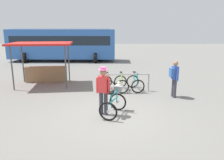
{
  "coord_description": "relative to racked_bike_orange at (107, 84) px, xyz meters",
  "views": [
    {
      "loc": [
        0.19,
        -7.1,
        2.95
      ],
      "look_at": [
        0.06,
        1.17,
        1.0
      ],
      "focal_mm": 34.07,
      "sensor_mm": 36.0,
      "label": 1
    }
  ],
  "objects": [
    {
      "name": "ground_plane",
      "position": [
        0.21,
        -3.08,
        -0.37
      ],
      "size": [
        80.0,
        80.0,
        0.0
      ],
      "primitive_type": "plane",
      "color": "slate"
    },
    {
      "name": "bike_rack_rail",
      "position": [
        0.82,
        -0.11,
        0.27
      ],
      "size": [
        2.5,
        0.27,
        0.88
      ],
      "color": "#99999E",
      "rests_on": "ground"
    },
    {
      "name": "racked_bike_orange",
      "position": [
        0.0,
        0.0,
        0.0
      ],
      "size": [
        0.84,
        1.2,
        0.97
      ],
      "color": "black",
      "rests_on": "ground"
    },
    {
      "name": "racked_bike_lime",
      "position": [
        0.7,
        0.06,
        -0.0
      ],
      "size": [
        0.73,
        1.15,
        0.98
      ],
      "color": "black",
      "rests_on": "ground"
    },
    {
      "name": "racked_bike_teal",
      "position": [
        1.4,
        0.12,
        -0.0
      ],
      "size": [
        0.83,
        1.2,
        0.97
      ],
      "color": "black",
      "rests_on": "ground"
    },
    {
      "name": "featured_bicycle",
      "position": [
        0.37,
        -3.0,
        0.12
      ],
      "size": [
        0.98,
        1.26,
        1.09
      ],
      "color": "black",
      "rests_on": "ground"
    },
    {
      "name": "person_with_featured_bike",
      "position": [
        -0.02,
        -3.05,
        0.58
      ],
      "size": [
        0.5,
        0.32,
        1.72
      ],
      "color": "#383842",
      "rests_on": "ground"
    },
    {
      "name": "pedestrian_with_backpack",
      "position": [
        3.01,
        -0.97,
        0.57
      ],
      "size": [
        0.37,
        0.53,
        1.64
      ],
      "color": "#383842",
      "rests_on": "ground"
    },
    {
      "name": "bus_distant",
      "position": [
        -4.67,
        10.44,
        1.37
      ],
      "size": [
        10.0,
        3.4,
        3.08
      ],
      "color": "#3366B7",
      "rests_on": "ground"
    },
    {
      "name": "market_stall",
      "position": [
        -3.56,
        1.43,
        1.03
      ],
      "size": [
        3.37,
        2.68,
        2.3
      ],
      "color": "#4C4C51",
      "rests_on": "ground"
    }
  ]
}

